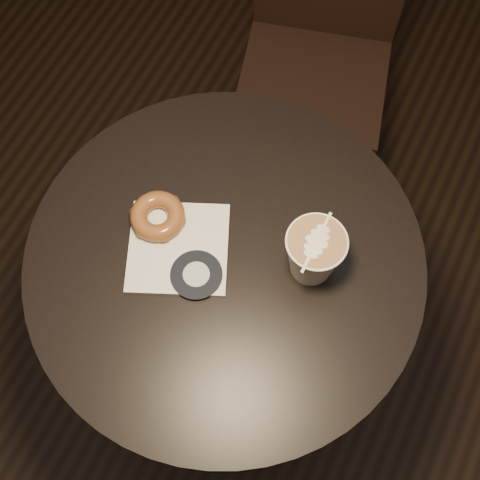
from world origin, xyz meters
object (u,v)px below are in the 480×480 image
Objects in this scene: chair at (322,28)px; latte_cup at (314,254)px; cafe_table at (227,296)px; pastry_bag at (178,248)px; doughnut at (158,216)px.

latte_cup is (0.25, -0.68, 0.29)m from chair.
cafe_table is 0.81× the size of chair.
pastry_bag is (-0.08, -0.02, 0.20)m from cafe_table.
pastry_bag is 1.78× the size of doughnut.
doughnut is (-0.14, 0.01, 0.22)m from cafe_table.
cafe_table is at bearing -10.84° from pastry_bag.
chair is at bearing 87.66° from doughnut.
latte_cup is (0.14, 0.05, 0.26)m from cafe_table.
cafe_table is at bearing -96.91° from chair.
chair reaches higher than cafe_table.
latte_cup is at bearing 20.55° from cafe_table.
doughnut is (-0.06, 0.03, 0.02)m from pastry_bag.
chair reaches higher than doughnut.
doughnut is 0.86× the size of latte_cup.
latte_cup is at bearing 8.40° from doughnut.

